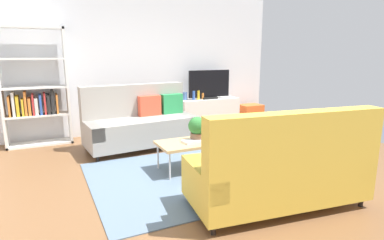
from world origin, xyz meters
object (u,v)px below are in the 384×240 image
Objects in this scene: potted_plant at (197,128)px; storage_trunk at (250,114)px; coffee_table at (196,143)px; bottle_2 at (203,96)px; tv at (209,85)px; bottle_0 at (194,95)px; couch_beige at (141,122)px; vase_0 at (184,96)px; tv_console at (209,112)px; bottle_1 at (198,95)px; bookshelf at (35,93)px; table_book_0 at (191,141)px; couch_green at (279,168)px.

storage_trunk is at bearing 41.09° from potted_plant.
coffee_table is 7.71× the size of bottle_2.
tv is 0.45m from bottle_0.
couch_beige is 9.72× the size of bottle_0.
potted_plant is 2.42× the size of bottle_2.
bottle_2 is at bearing 0.00° from bottle_0.
vase_0 is (1.29, 0.97, 0.28)m from couch_beige.
tv_console is 0.58m from bottle_0.
potted_plant is 2.62m from bottle_2.
couch_beige reaches higher than bottle_1.
tv_console is 4.06× the size of potted_plant.
coffee_table is at bearing -122.40° from tv.
storage_trunk is 3.64× the size of bottle_2.
couch_beige is at bearing -153.66° from tv_console.
bookshelf reaches higher than table_book_0.
potted_plant is 0.21m from table_book_0.
vase_0 is at bearing 69.49° from coffee_table.
coffee_table is 5.44× the size of bottle_0.
couch_green is (0.66, -2.84, 0.00)m from couch_beige.
storage_trunk is at bearing 65.13° from couch_green.
bookshelf reaches higher than storage_trunk.
tv is at bearing 4.01° from bottle_1.
tv is 1.32m from storage_trunk.
tv_console is 0.43m from bottle_2.
bottle_0 is 0.99× the size of bottle_1.
couch_green is 1.42× the size of tv_console.
couch_beige is 2.09m from tv_console.
couch_green is 3.82m from bottle_0.
table_book_0 is (-0.12, -0.05, -0.17)m from potted_plant.
table_book_0 is (-1.58, -2.36, -0.52)m from tv.
tv reaches higher than table_book_0.
tv reaches higher than storage_trunk.
tv_console is 5.83× the size of table_book_0.
couch_beige is at bearing -150.78° from bottle_1.
couch_green is 3.97m from tv.
couch_green reaches higher than potted_plant.
vase_0 is 0.83× the size of bottle_1.
bottle_0 is at bearing -177.12° from tv.
vase_0 reaches higher than potted_plant.
couch_beige reaches higher than potted_plant.
couch_green is 1.45m from coffee_table.
coffee_table is (-0.27, 1.42, -0.05)m from couch_green.
vase_0 is at bearing 175.07° from tv_console.
bookshelf is 10.38× the size of bottle_0.
bookshelf is 3.12m from bottle_0.
tv_console reaches higher than coffee_table.
bottle_2 reaches higher than potted_plant.
potted_plant reaches higher than table_book_0.
couch_green is 3.83× the size of storage_trunk.
vase_0 is at bearing 69.84° from potted_plant.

